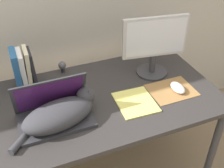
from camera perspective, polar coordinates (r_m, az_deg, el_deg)
desk at (r=1.56m, az=-5.55°, el=-5.51°), size 1.49×0.72×0.73m
laptop at (r=1.41m, az=-11.70°, el=-5.62°), size 0.36×0.23×0.23m
cat at (r=1.37m, az=-10.35°, el=-5.87°), size 0.45×0.25×0.14m
external_monitor at (r=1.65m, az=8.60°, el=8.01°), size 0.38×0.19×0.36m
mousepad at (r=1.62m, az=11.99°, el=-1.23°), size 0.25×0.20×0.00m
computer_mouse at (r=1.62m, az=13.20°, el=-0.72°), size 0.06×0.11×0.04m
book_row at (r=1.64m, az=-17.63°, el=2.94°), size 0.12×0.15×0.23m
notepad at (r=1.51m, az=4.79°, el=-3.70°), size 0.21×0.23×0.01m
webcam at (r=1.74m, az=-10.09°, el=3.67°), size 0.05×0.05×0.07m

